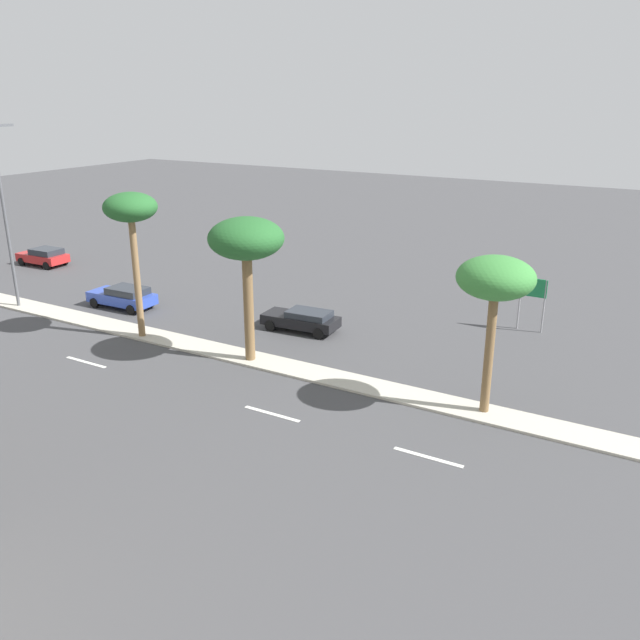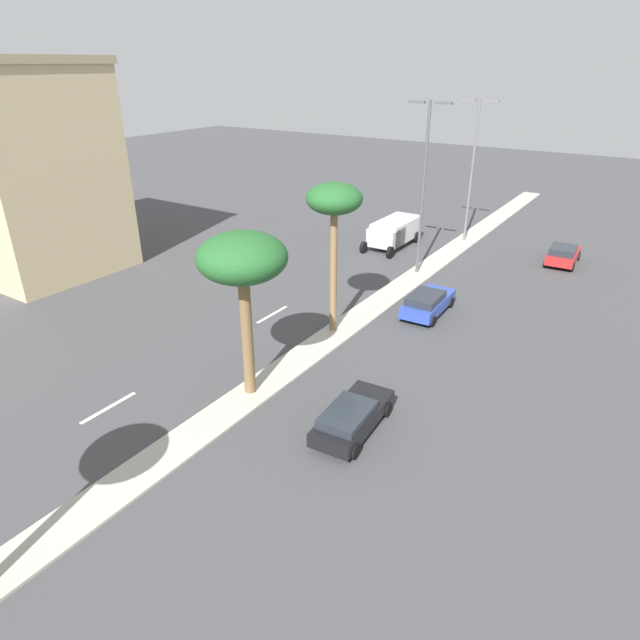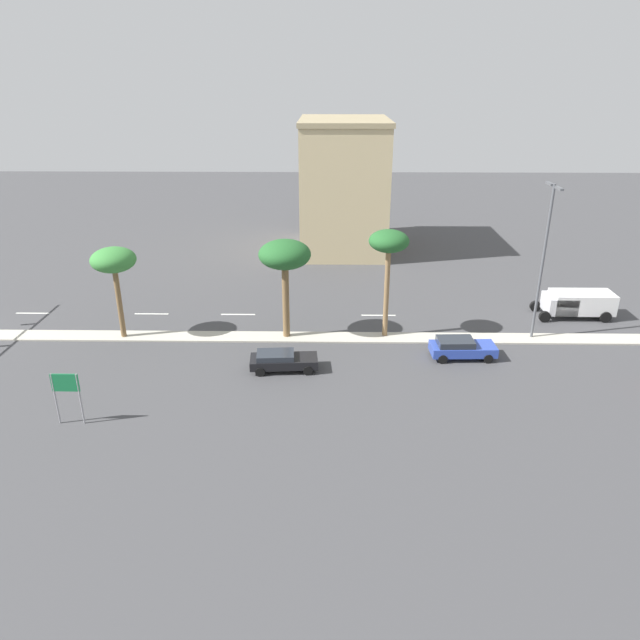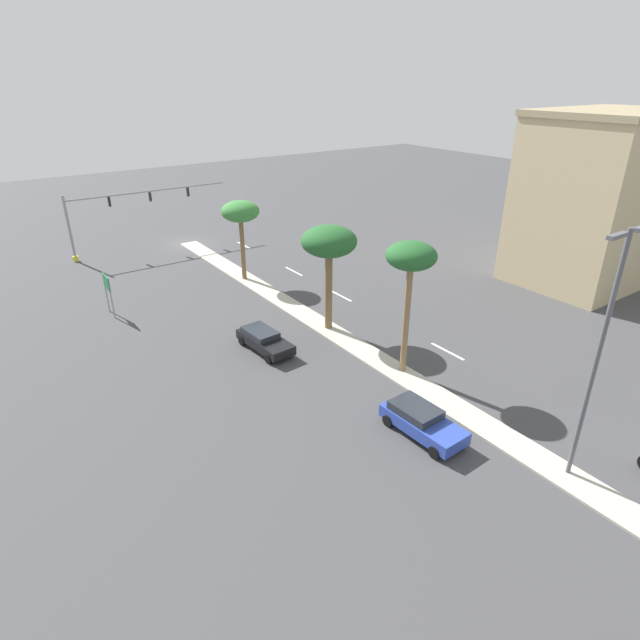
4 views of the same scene
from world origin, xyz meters
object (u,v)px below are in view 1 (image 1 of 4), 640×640
(palm_tree_front, at_px, (131,212))
(street_lamp_right, at_px, (3,204))
(palm_tree_far, at_px, (495,281))
(palm_tree_leading, at_px, (246,242))
(sedan_blue_rear, at_px, (123,296))
(directional_road_sign, at_px, (533,293))
(sedan_black_inboard, at_px, (302,319))
(sedan_red_near, at_px, (44,256))

(palm_tree_front, relative_size, street_lamp_right, 0.71)
(palm_tree_far, relative_size, palm_tree_front, 0.85)
(palm_tree_leading, xyz_separation_m, sedan_blue_rear, (3.24, 12.37, -5.53))
(directional_road_sign, height_order, street_lamp_right, street_lamp_right)
(sedan_blue_rear, bearing_deg, palm_tree_leading, -104.66)
(sedan_black_inboard, bearing_deg, palm_tree_far, -112.08)
(street_lamp_right, xyz_separation_m, sedan_red_near, (8.16, 7.80, -5.90))
(sedan_black_inboard, bearing_deg, street_lamp_right, 106.39)
(directional_road_sign, xyz_separation_m, palm_tree_leading, (-11.96, 11.38, 4.02))
(directional_road_sign, distance_m, palm_tree_far, 12.27)
(palm_tree_leading, distance_m, street_lamp_right, 18.38)
(palm_tree_far, xyz_separation_m, sedan_black_inboard, (4.99, 12.29, -5.24))
(directional_road_sign, height_order, sedan_red_near, directional_road_sign)
(street_lamp_right, bearing_deg, sedan_blue_rear, -60.83)
(sedan_black_inboard, distance_m, sedan_red_near, 26.26)
(street_lamp_right, height_order, sedan_blue_rear, street_lamp_right)
(sedan_red_near, bearing_deg, palm_tree_leading, -107.07)
(directional_road_sign, relative_size, palm_tree_leading, 0.43)
(palm_tree_front, xyz_separation_m, sedan_blue_rear, (3.47, 4.98, -6.39))
(palm_tree_leading, relative_size, sedan_blue_rear, 1.63)
(palm_tree_far, distance_m, street_lamp_right, 30.61)
(palm_tree_far, relative_size, sedan_black_inboard, 1.49)
(palm_tree_leading, xyz_separation_m, sedan_black_inboard, (5.27, 0.07, -5.59))
(palm_tree_far, distance_m, palm_tree_front, 19.65)
(directional_road_sign, height_order, sedan_black_inboard, directional_road_sign)
(palm_tree_far, height_order, sedan_blue_rear, palm_tree_far)
(palm_tree_far, xyz_separation_m, palm_tree_leading, (-0.28, 12.22, 0.35))
(sedan_blue_rear, bearing_deg, sedan_red_near, 70.81)
(palm_tree_far, bearing_deg, sedan_red_near, 78.58)
(palm_tree_front, xyz_separation_m, sedan_black_inboard, (5.50, -7.32, -6.44))
(directional_road_sign, xyz_separation_m, sedan_blue_rear, (-8.72, 23.75, -1.52))
(sedan_red_near, bearing_deg, directional_road_sign, -84.04)
(palm_tree_far, bearing_deg, street_lamp_right, 90.74)
(palm_tree_front, bearing_deg, sedan_black_inboard, -53.06)
(palm_tree_leading, xyz_separation_m, palm_tree_front, (-0.24, 7.39, 0.85))
(palm_tree_far, relative_size, palm_tree_leading, 0.93)
(palm_tree_front, bearing_deg, sedan_blue_rear, 55.15)
(palm_tree_far, relative_size, sedan_red_near, 1.64)
(palm_tree_front, bearing_deg, directional_road_sign, -56.98)
(directional_road_sign, bearing_deg, palm_tree_far, -175.86)
(palm_tree_leading, xyz_separation_m, sedan_red_near, (8.04, 26.18, -5.54))
(palm_tree_far, xyz_separation_m, sedan_blue_rear, (2.95, 24.59, -5.19))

